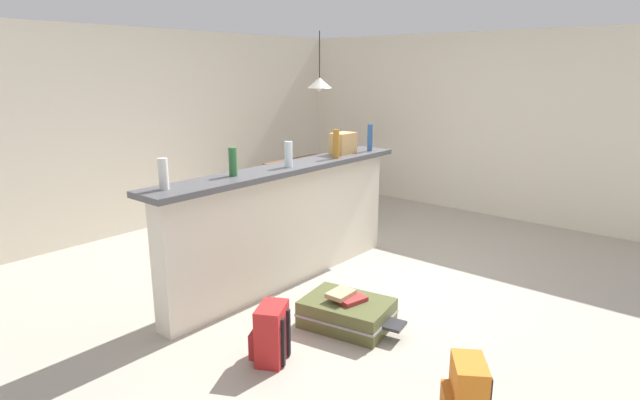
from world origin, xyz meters
The scene contains 18 objects.
ground_plane centered at (0.00, 0.00, -0.03)m, with size 13.00×13.00×0.05m, color #ADA393.
wall_back centered at (0.00, 3.05, 1.25)m, with size 6.60×0.10×2.50m, color silver.
wall_right centered at (3.05, 0.30, 1.25)m, with size 0.10×6.00×2.50m, color silver.
partition_half_wall centered at (-0.56, 0.39, 0.55)m, with size 2.80×0.20×1.09m, color silver.
bar_countertop centered at (-0.56, 0.39, 1.12)m, with size 2.96×0.40×0.05m, color #4C4C51.
bottle_white centered at (-1.82, 0.43, 1.26)m, with size 0.07×0.07×0.24m, color silver.
bottle_green centered at (-1.17, 0.42, 1.26)m, with size 0.07×0.07×0.24m, color #2D6B38.
bottle_clear centered at (-0.58, 0.34, 1.26)m, with size 0.07×0.07×0.23m, color silver.
bottle_amber centered at (0.07, 0.30, 1.29)m, with size 0.06×0.06×0.29m, color #9E661E.
bottle_blue centered at (0.68, 0.32, 1.29)m, with size 0.06×0.06×0.29m, color #284C89.
grocery_bag centered at (0.34, 0.43, 1.25)m, with size 0.26×0.18×0.22m, color tan.
dining_table centered at (1.48, 1.88, 0.65)m, with size 1.10×0.80×0.74m.
dining_chair_near_partition centered at (1.41, 1.29, 0.52)m, with size 0.45×0.45×0.93m.
pendant_lamp centered at (1.57, 1.79, 1.82)m, with size 0.34×0.34×0.79m.
suitcase_flat_olive centered at (-0.90, -0.59, 0.11)m, with size 0.61×0.87×0.22m.
backpack_red centered at (-1.65, -0.49, 0.20)m, with size 0.33×0.32×0.42m.
backpack_orange centered at (-1.43, -1.84, 0.20)m, with size 0.34×0.33×0.42m.
book_stack centered at (-0.91, -0.58, 0.26)m, with size 0.27×0.27×0.07m.
Camera 1 is at (-3.94, -2.87, 2.02)m, focal length 29.06 mm.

